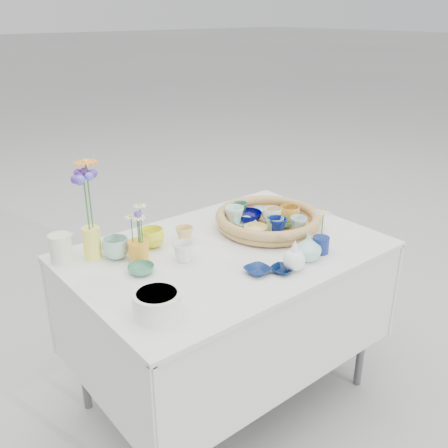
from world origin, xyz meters
TOP-DOWN VIEW (x-y plane):
  - ground at (0.00, 0.00)m, footprint 80.00×80.00m
  - display_table at (0.00, 0.00)m, footprint 1.26×0.86m
  - wicker_tray at (0.28, 0.05)m, footprint 0.47×0.47m
  - tray_ceramic_0 at (0.24, 0.14)m, footprint 0.14×0.14m
  - tray_ceramic_1 at (0.41, 0.07)m, footprint 0.12×0.12m
  - tray_ceramic_2 at (0.37, 0.01)m, footprint 0.11×0.11m
  - tray_ceramic_3 at (0.31, -0.01)m, footprint 0.11×0.11m
  - tray_ceramic_4 at (0.23, -0.04)m, footprint 0.11×0.11m
  - tray_ceramic_5 at (0.19, 0.11)m, footprint 0.12×0.12m
  - tray_ceramic_6 at (0.17, 0.15)m, footprint 0.09×0.09m
  - tray_ceramic_7 at (0.31, 0.05)m, footprint 0.10×0.10m
  - tray_ceramic_8 at (0.34, 0.17)m, footprint 0.10×0.10m
  - tray_ceramic_9 at (0.23, -0.05)m, footprint 0.10×0.10m
  - tray_ceramic_10 at (0.17, 0.01)m, footprint 0.13×0.13m
  - tray_ceramic_11 at (0.32, -0.09)m, footprint 0.09×0.09m
  - tray_ceramic_12 at (0.26, 0.21)m, footprint 0.08×0.08m
  - loose_ceramic_0 at (-0.23, 0.21)m, footprint 0.12×0.12m
  - loose_ceramic_1 at (-0.10, 0.16)m, footprint 0.09×0.09m
  - loose_ceramic_2 at (-0.38, 0.04)m, footprint 0.10×0.10m
  - loose_ceramic_3 at (-0.20, 0.02)m, footprint 0.11×0.11m
  - loose_ceramic_4 at (-0.04, -0.23)m, footprint 0.10×0.10m
  - loose_ceramic_5 at (-0.39, 0.22)m, footprint 0.14×0.14m
  - loose_ceramic_6 at (0.03, -0.28)m, footprint 0.10×0.10m
  - fluted_bowl at (-0.48, -0.23)m, footprint 0.18×0.18m
  - bud_vase_paleblue at (0.08, -0.30)m, footprint 0.11×0.11m
  - bud_vase_seafoam at (0.18, -0.27)m, footprint 0.14×0.14m
  - bud_vase_cobalt at (0.27, -0.26)m, footprint 0.07×0.07m
  - single_daisy at (0.27, -0.27)m, footprint 0.09×0.09m
  - tall_vase_yellow at (-0.46, 0.27)m, footprint 0.07×0.07m
  - gerbera at (-0.45, 0.27)m, footprint 0.11×0.11m
  - hydrangea at (-0.47, 0.26)m, footprint 0.10×0.10m
  - white_pitcher at (-0.57, 0.32)m, footprint 0.13×0.10m
  - daisy_cup at (-0.34, 0.13)m, footprint 0.10×0.10m
  - daisy_posy at (-0.34, 0.13)m, footprint 0.10×0.10m

SIDE VIEW (x-z plane):
  - ground at x=0.00m, z-range 0.00..0.00m
  - display_table at x=0.00m, z-range -0.38..0.38m
  - loose_ceramic_6 at x=0.03m, z-range 0.77..0.79m
  - loose_ceramic_4 at x=-0.04m, z-range 0.77..0.79m
  - loose_ceramic_2 at x=-0.38m, z-range 0.77..0.80m
  - tray_ceramic_8 at x=0.34m, z-range 0.78..0.81m
  - tray_ceramic_5 at x=0.19m, z-range 0.78..0.81m
  - tray_ceramic_3 at x=0.31m, z-range 0.78..0.81m
  - tray_ceramic_1 at x=0.41m, z-range 0.78..0.81m
  - tray_ceramic_10 at x=0.17m, z-range 0.78..0.81m
  - bud_vase_cobalt at x=0.27m, z-range 0.77..0.83m
  - loose_ceramic_1 at x=-0.10m, z-range 0.77..0.83m
  - tray_ceramic_0 at x=0.24m, z-range 0.78..0.82m
  - loose_ceramic_3 at x=-0.20m, z-range 0.77..0.84m
  - wicker_tray at x=0.28m, z-range 0.77..0.84m
  - loose_ceramic_0 at x=-0.23m, z-range 0.77..0.84m
  - fluted_bowl at x=-0.48m, z-range 0.77..0.85m
  - loose_ceramic_5 at x=-0.39m, z-range 0.77..0.85m
  - daisy_cup at x=-0.34m, z-range 0.77..0.85m
  - tray_ceramic_12 at x=0.26m, z-range 0.78..0.84m
  - tray_ceramic_7 at x=0.31m, z-range 0.78..0.85m
  - tray_ceramic_11 at x=0.32m, z-range 0.78..0.85m
  - bud_vase_seafoam at x=0.18m, z-range 0.77..0.87m
  - tray_ceramic_2 at x=0.37m, z-range 0.78..0.86m
  - tray_ceramic_4 at x=0.23m, z-range 0.78..0.86m
  - tray_ceramic_9 at x=0.23m, z-range 0.78..0.86m
  - white_pitcher at x=-0.57m, z-range 0.77..0.88m
  - tray_ceramic_6 at x=0.17m, z-range 0.78..0.86m
  - tall_vase_yellow at x=-0.46m, z-range 0.77..0.90m
  - bud_vase_paleblue at x=0.08m, z-range 0.77..0.90m
  - single_daisy at x=0.27m, z-range 0.82..0.95m
  - daisy_posy at x=-0.34m, z-range 0.85..1.00m
  - hydrangea at x=-0.47m, z-range 0.85..1.14m
  - gerbera at x=-0.45m, z-range 0.89..1.16m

